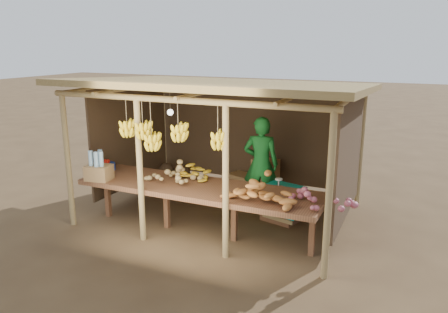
% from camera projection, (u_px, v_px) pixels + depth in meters
% --- Properties ---
extents(ground, '(60.00, 60.00, 0.00)m').
position_uv_depth(ground, '(224.00, 213.00, 7.83)').
color(ground, brown).
rests_on(ground, ground).
extents(stall_structure, '(4.70, 3.50, 2.43)m').
position_uv_depth(stall_structure, '(223.00, 107.00, 7.35)').
color(stall_structure, '#A38654').
rests_on(stall_structure, ground).
extents(counter, '(3.90, 1.05, 0.80)m').
position_uv_depth(counter, '(199.00, 190.00, 6.80)').
color(counter, brown).
rests_on(counter, ground).
extents(potato_heap, '(0.99, 0.78, 0.36)m').
position_uv_depth(potato_heap, '(173.00, 170.00, 6.99)').
color(potato_heap, '#A58955').
rests_on(potato_heap, counter).
extents(sweet_potato_heap, '(1.20, 0.98, 0.36)m').
position_uv_depth(sweet_potato_heap, '(261.00, 189.00, 6.10)').
color(sweet_potato_heap, '#B36C2E').
rests_on(sweet_potato_heap, counter).
extents(onion_heap, '(1.04, 0.82, 0.36)m').
position_uv_depth(onion_heap, '(319.00, 195.00, 5.84)').
color(onion_heap, '#B15665').
rests_on(onion_heap, counter).
extents(banana_pile, '(0.57, 0.37, 0.35)m').
position_uv_depth(banana_pile, '(194.00, 169.00, 7.10)').
color(banana_pile, gold).
rests_on(banana_pile, counter).
extents(tomato_basin, '(0.35, 0.35, 0.18)m').
position_uv_depth(tomato_basin, '(105.00, 166.00, 7.62)').
color(tomato_basin, navy).
rests_on(tomato_basin, counter).
extents(bottle_box, '(0.43, 0.37, 0.49)m').
position_uv_depth(bottle_box, '(99.00, 169.00, 7.05)').
color(bottle_box, olive).
rests_on(bottle_box, counter).
extents(vendor, '(0.69, 0.52, 1.72)m').
position_uv_depth(vendor, '(261.00, 164.00, 7.79)').
color(vendor, '#176A26').
rests_on(vendor, ground).
extents(tarp_crate, '(0.76, 0.70, 0.77)m').
position_uv_depth(tarp_crate, '(282.00, 202.00, 7.46)').
color(tarp_crate, brown).
rests_on(tarp_crate, ground).
extents(carton_stack, '(1.04, 0.48, 0.73)m').
position_uv_depth(carton_stack, '(257.00, 179.00, 8.73)').
color(carton_stack, olive).
rests_on(carton_stack, ground).
extents(burlap_sacks, '(0.78, 0.41, 0.55)m').
position_uv_depth(burlap_sacks, '(174.00, 174.00, 9.33)').
color(burlap_sacks, '#4A3522').
rests_on(burlap_sacks, ground).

